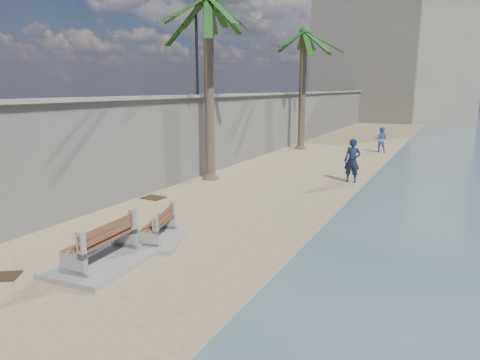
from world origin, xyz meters
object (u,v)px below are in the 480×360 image
(bench_far, at_px, (102,247))
(person_b, at_px, (381,138))
(palm_mid, at_px, (208,1))
(bench_near, at_px, (158,228))
(palm_back, at_px, (304,34))
(person_a, at_px, (352,158))

(bench_far, height_order, person_b, person_b)
(palm_mid, distance_m, person_b, 14.35)
(bench_near, relative_size, bench_far, 0.89)
(palm_back, bearing_deg, person_b, 8.91)
(person_b, bearing_deg, palm_mid, 63.68)
(palm_mid, xyz_separation_m, person_b, (5.30, 11.67, -6.45))
(palm_mid, bearing_deg, person_b, 65.58)
(bench_far, height_order, palm_mid, palm_mid)
(bench_far, relative_size, person_b, 1.41)
(bench_near, height_order, bench_far, bench_far)
(bench_near, bearing_deg, palm_back, 97.29)
(bench_near, distance_m, person_b, 19.12)
(palm_mid, height_order, person_b, palm_mid)
(bench_far, xyz_separation_m, palm_mid, (-2.58, 9.10, 6.89))
(bench_far, xyz_separation_m, person_b, (2.72, 20.77, 0.44))
(bench_far, bearing_deg, person_a, 74.71)
(bench_far, distance_m, person_a, 11.61)
(bench_near, relative_size, person_b, 1.26)
(palm_mid, relative_size, palm_back, 1.02)
(bench_near, bearing_deg, person_a, 72.71)
(palm_mid, xyz_separation_m, palm_back, (0.40, 10.90, -0.14))
(bench_near, xyz_separation_m, person_b, (2.57, 18.94, 0.52))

